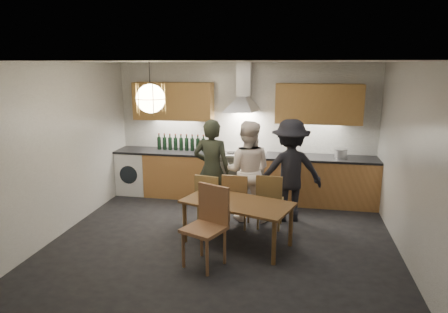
% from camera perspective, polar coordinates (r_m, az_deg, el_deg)
% --- Properties ---
extents(ground, '(5.00, 5.00, 0.00)m').
position_cam_1_polar(ground, '(6.06, -0.18, -12.01)').
color(ground, black).
rests_on(ground, ground).
extents(room_shell, '(5.02, 4.52, 2.61)m').
position_cam_1_polar(room_shell, '(5.55, -0.19, 4.15)').
color(room_shell, white).
rests_on(room_shell, ground).
extents(counter_run, '(5.00, 0.62, 0.90)m').
position_cam_1_polar(counter_run, '(7.70, 2.74, -2.87)').
color(counter_run, tan).
rests_on(counter_run, ground).
extents(range_stove, '(0.90, 0.60, 0.92)m').
position_cam_1_polar(range_stove, '(7.70, 2.55, -2.94)').
color(range_stove, silver).
rests_on(range_stove, ground).
extents(wall_fixtures, '(4.30, 0.54, 1.10)m').
position_cam_1_polar(wall_fixtures, '(7.55, 2.80, 7.81)').
color(wall_fixtures, '#BA8847').
rests_on(wall_fixtures, ground).
extents(pendant_lamp, '(0.43, 0.43, 0.70)m').
position_cam_1_polar(pendant_lamp, '(5.68, -10.44, 8.14)').
color(pendant_lamp, black).
rests_on(pendant_lamp, ground).
extents(dining_table, '(1.70, 1.22, 0.65)m').
position_cam_1_polar(dining_table, '(5.76, 1.91, -7.17)').
color(dining_table, brown).
rests_on(dining_table, ground).
extents(chair_back_left, '(0.46, 0.46, 0.87)m').
position_cam_1_polar(chair_back_left, '(6.41, -2.16, -5.77)').
color(chair_back_left, brown).
rests_on(chair_back_left, ground).
extents(chair_back_mid, '(0.43, 0.43, 0.90)m').
position_cam_1_polar(chair_back_mid, '(6.34, 1.70, -5.83)').
color(chair_back_mid, brown).
rests_on(chair_back_mid, ground).
extents(chair_back_right, '(0.42, 0.42, 0.90)m').
position_cam_1_polar(chair_back_right, '(6.35, 6.52, -5.88)').
color(chair_back_right, brown).
rests_on(chair_back_right, ground).
extents(chair_front, '(0.62, 0.62, 1.05)m').
position_cam_1_polar(chair_front, '(5.23, -2.24, -9.06)').
color(chair_front, brown).
rests_on(chair_front, ground).
extents(person_left, '(0.64, 0.44, 1.70)m').
position_cam_1_polar(person_left, '(6.64, -1.75, -1.91)').
color(person_left, black).
rests_on(person_left, ground).
extents(person_mid, '(0.82, 0.65, 1.68)m').
position_cam_1_polar(person_mid, '(6.63, 3.33, -2.06)').
color(person_mid, white).
rests_on(person_mid, ground).
extents(person_right, '(1.22, 0.89, 1.70)m').
position_cam_1_polar(person_right, '(6.67, 9.40, -2.00)').
color(person_right, black).
rests_on(person_right, ground).
extents(mixing_bowl, '(0.34, 0.34, 0.07)m').
position_cam_1_polar(mixing_bowl, '(7.48, 9.85, 0.28)').
color(mixing_bowl, silver).
rests_on(mixing_bowl, counter_run).
extents(stock_pot, '(0.28, 0.28, 0.16)m').
position_cam_1_polar(stock_pot, '(7.54, 16.34, 0.38)').
color(stock_pot, silver).
rests_on(stock_pot, counter_run).
extents(wine_bottles, '(0.99, 0.08, 0.32)m').
position_cam_1_polar(wine_bottles, '(7.91, -6.15, 2.04)').
color(wine_bottles, black).
rests_on(wine_bottles, counter_run).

